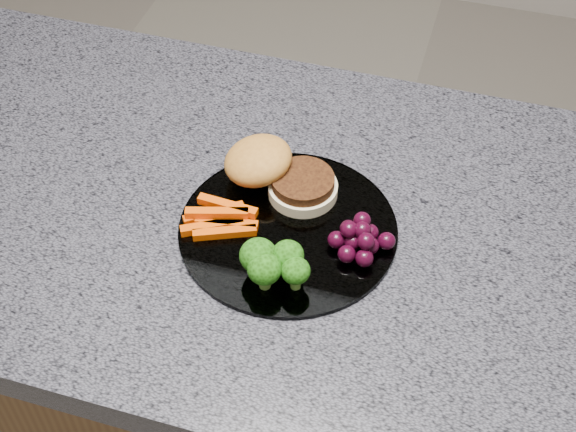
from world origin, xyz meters
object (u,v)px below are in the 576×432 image
object	(u,v)px
island_cabinet	(284,408)
plate	(288,229)
burger	(274,172)
grape_bunch	(360,239)

from	to	relation	value
island_cabinet	plate	world-z (taller)	plate
island_cabinet	burger	world-z (taller)	burger
plate	grape_bunch	world-z (taller)	grape_bunch
island_cabinet	plate	size ratio (longest dim) A/B	4.62
burger	plate	bearing A→B (deg)	-65.17
island_cabinet	plate	xyz separation A→B (m)	(0.01, -0.02, 0.47)
island_cabinet	burger	distance (m)	0.50
plate	island_cabinet	bearing A→B (deg)	119.97
plate	burger	distance (m)	0.08
island_cabinet	grape_bunch	distance (m)	0.50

